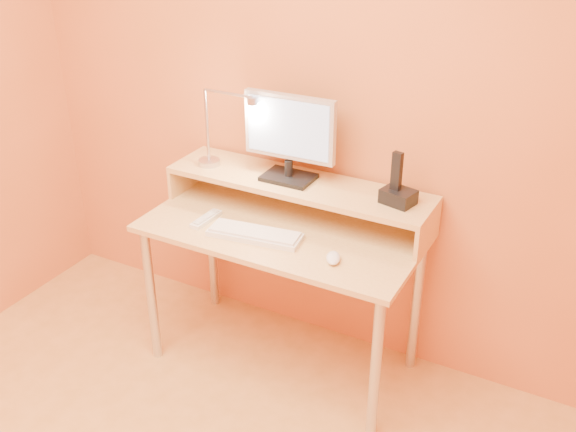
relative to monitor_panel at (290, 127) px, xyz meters
The scene contains 25 objects.
wall_back 0.21m from the monitor_panel, 73.68° to the left, with size 3.00×0.04×2.50m, color #DB7B44.
desk_leg_fl 1.01m from the monitor_panel, 140.82° to the right, with size 0.04×0.04×0.69m, color silver.
desk_leg_fr 1.06m from the monitor_panel, 34.49° to the right, with size 0.04×0.04×0.69m, color silver.
desk_leg_bl 0.92m from the monitor_panel, 169.86° to the left, with size 0.04×0.04×0.69m, color silver.
desk_leg_br 0.98m from the monitor_panel, ahead, with size 0.04×0.04×0.69m, color silver.
desk_lower 0.44m from the monitor_panel, 73.68° to the right, with size 1.20×0.60×0.03m, color #E6BD7D.
shelf_riser_left 0.64m from the monitor_panel, behind, with size 0.02×0.30×0.14m, color #E6BD7D.
shelf_riser_right 0.72m from the monitor_panel, ahead, with size 0.02×0.30×0.14m, color #E6BD7D.
desk_shelf 0.26m from the monitor_panel, 12.05° to the right, with size 1.20×0.30×0.03m, color #E6BD7D.
monitor_foot 0.23m from the monitor_panel, 90.00° to the right, with size 0.22×0.16×0.02m, color black.
monitor_neck 0.19m from the monitor_panel, 90.00° to the right, with size 0.04×0.04×0.07m, color black.
monitor_panel is the anchor object (origin of this frame).
monitor_back 0.02m from the monitor_panel, 90.00° to the left, with size 0.37×0.01×0.24m, color black.
monitor_screen 0.02m from the monitor_panel, 90.00° to the right, with size 0.37×0.00×0.24m, color #99B8EA.
lamp_base 0.46m from the monitor_panel, behind, with size 0.10×0.10×0.03m, color silver.
lamp_post 0.40m from the monitor_panel, behind, with size 0.01×0.01×0.33m, color silver.
lamp_arm 0.30m from the monitor_panel, behind, with size 0.01×0.01×0.24m, color silver.
lamp_head 0.19m from the monitor_panel, 165.70° to the right, with size 0.04×0.04×0.03m, color silver.
lamp_bulb 0.18m from the monitor_panel, 165.70° to the right, with size 0.03×0.03×0.00m, color #FFEAC6.
phone_dock 0.54m from the monitor_panel, ahead, with size 0.13×0.10×0.06m, color black.
phone_handset 0.50m from the monitor_panel, ahead, with size 0.04×0.03×0.16m, color black.
phone_led 0.59m from the monitor_panel, ahead, with size 0.01×0.00×0.04m, color #3346F9.
keyboard 0.48m from the monitor_panel, 93.08° to the right, with size 0.40×0.13×0.02m, color white.
mouse 0.60m from the monitor_panel, 40.71° to the right, with size 0.06×0.10×0.03m, color silver.
remote_control 0.54m from the monitor_panel, 136.88° to the right, with size 0.05×0.18×0.02m, color white.
Camera 1 is at (1.20, -1.02, 2.09)m, focal length 41.64 mm.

